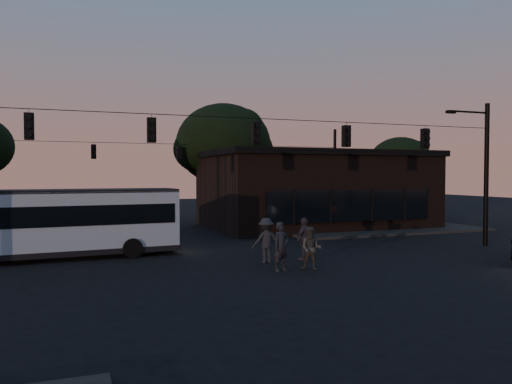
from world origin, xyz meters
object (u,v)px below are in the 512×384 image
object	(u,v)px
pedestrian_c	(305,239)
pedestrian_d	(266,240)
pedestrian_a	(281,247)
bus	(53,220)
pedestrian_b	(311,248)
building	(314,189)

from	to	relation	value
pedestrian_c	pedestrian_d	distance (m)	1.87
pedestrian_a	pedestrian_c	size ratio (longest dim) A/B	1.03
pedestrian_a	pedestrian_c	bearing A→B (deg)	26.75
bus	pedestrian_b	world-z (taller)	bus
building	pedestrian_a	bearing A→B (deg)	-121.50
bus	pedestrian_a	xyz separation A→B (m)	(8.38, -6.20, -0.77)
building	pedestrian_c	size ratio (longest dim) A/B	8.26
pedestrian_b	pedestrian_c	xyz separation A→B (m)	(0.80, 2.20, 0.08)
building	pedestrian_b	xyz separation A→B (m)	(-7.75, -14.81, -1.85)
pedestrian_b	pedestrian_c	bearing A→B (deg)	107.97
pedestrian_b	pedestrian_c	size ratio (longest dim) A/B	0.92
building	pedestrian_c	distance (m)	14.50
building	pedestrian_d	bearing A→B (deg)	-124.77
pedestrian_c	pedestrian_a	bearing A→B (deg)	14.86
building	pedestrian_a	xyz separation A→B (m)	(-8.94, -14.59, -1.75)
pedestrian_c	bus	bearing A→B (deg)	-52.15
pedestrian_a	pedestrian_d	bearing A→B (deg)	68.06
pedestrian_d	pedestrian_b	bearing A→B (deg)	115.96
bus	pedestrian_c	xyz separation A→B (m)	(10.37, -4.22, -0.80)
pedestrian_b	pedestrian_d	distance (m)	2.37
pedestrian_a	pedestrian_d	world-z (taller)	pedestrian_a
pedestrian_a	pedestrian_b	bearing A→B (deg)	-28.61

